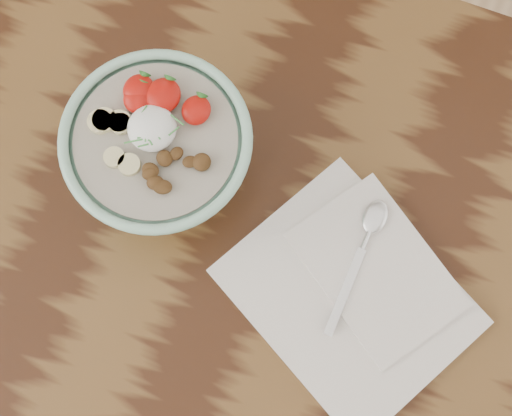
% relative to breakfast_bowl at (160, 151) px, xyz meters
% --- Properties ---
extents(table, '(1.60, 0.90, 0.75)m').
position_rel_breakfast_bowl_xyz_m(table, '(0.11, -0.11, -0.16)').
color(table, '#331A0C').
rests_on(table, ground).
extents(breakfast_bowl, '(0.21, 0.21, 0.14)m').
position_rel_breakfast_bowl_xyz_m(breakfast_bowl, '(0.00, 0.00, 0.00)').
color(breakfast_bowl, '#97CCB1').
rests_on(breakfast_bowl, table).
extents(napkin, '(0.33, 0.31, 0.02)m').
position_rel_breakfast_bowl_xyz_m(napkin, '(0.26, -0.06, -0.06)').
color(napkin, silver).
rests_on(napkin, table).
extents(spoon, '(0.03, 0.17, 0.01)m').
position_rel_breakfast_bowl_xyz_m(spoon, '(0.25, 0.00, -0.05)').
color(spoon, silver).
rests_on(spoon, napkin).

